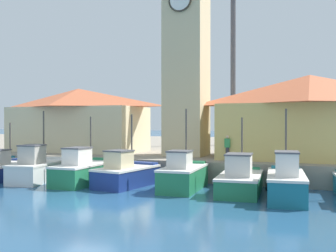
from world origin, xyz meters
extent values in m
plane|color=navy|center=(0.00, 0.00, 0.00)|extent=(300.00, 300.00, 0.00)
cube|color=gray|center=(0.00, 27.46, 0.66)|extent=(120.00, 40.00, 1.31)
cube|color=#196B7F|center=(-11.57, 7.36, 1.14)|extent=(1.54, 0.76, 0.24)
cube|color=navy|center=(-9.15, 4.62, 0.45)|extent=(2.61, 5.20, 0.91)
cube|color=navy|center=(-9.41, 6.85, 1.03)|extent=(1.81, 0.79, 0.24)
cube|color=silver|center=(-9.15, 4.62, 0.96)|extent=(2.68, 5.27, 0.12)
cylinder|color=#4C4742|center=(-9.22, 5.24, 2.37)|extent=(0.10, 0.10, 2.71)
cube|color=silver|center=(-6.37, 4.66, 0.55)|extent=(2.68, 5.03, 1.10)
cube|color=silver|center=(-6.74, 6.77, 1.22)|extent=(1.68, 0.87, 0.24)
cube|color=silver|center=(-6.37, 4.66, 1.15)|extent=(2.74, 5.10, 0.12)
cube|color=#B2ADA3|center=(-6.23, 3.84, 1.75)|extent=(1.36, 1.61, 1.09)
cube|color=#4C4C51|center=(-6.23, 3.84, 2.34)|extent=(1.45, 1.70, 0.08)
cylinder|color=#4C4742|center=(-6.48, 5.25, 2.85)|extent=(0.10, 0.10, 3.28)
torus|color=black|center=(-7.42, 4.72, 0.55)|extent=(0.21, 0.53, 0.52)
cube|color=#237A4C|center=(-3.07, 4.85, 0.57)|extent=(1.90, 5.05, 1.14)
cube|color=#237A4C|center=(-3.07, 7.12, 1.26)|extent=(1.60, 0.61, 0.24)
cube|color=silver|center=(-3.07, 4.85, 1.19)|extent=(1.96, 5.11, 0.12)
cube|color=silver|center=(-3.06, 3.97, 1.72)|extent=(1.13, 1.52, 0.95)
cube|color=#4C4C51|center=(-3.06, 3.97, 2.24)|extent=(1.22, 1.60, 0.08)
cylinder|color=#4C4742|center=(-3.07, 5.48, 2.68)|extent=(0.10, 0.10, 2.87)
torus|color=black|center=(-4.09, 5.10, 0.57)|extent=(0.12, 0.52, 0.52)
cube|color=navy|center=(-0.23, 4.82, 0.51)|extent=(2.73, 4.45, 1.03)
cube|color=navy|center=(0.08, 6.63, 1.15)|extent=(1.82, 0.89, 0.24)
cube|color=silver|center=(-0.23, 4.82, 1.08)|extent=(2.80, 4.52, 0.12)
cube|color=beige|center=(-0.36, 4.10, 1.61)|extent=(1.42, 1.44, 0.95)
cube|color=#4C4C51|center=(-0.36, 4.10, 2.13)|extent=(1.52, 1.53, 0.08)
cylinder|color=#4C4742|center=(-0.14, 5.33, 2.68)|extent=(0.10, 0.10, 3.09)
torus|color=black|center=(-1.28, 5.21, 0.51)|extent=(0.21, 0.53, 0.52)
cube|color=#237A4C|center=(3.26, 4.93, 0.59)|extent=(2.03, 4.47, 1.18)
cube|color=#237A4C|center=(3.17, 6.87, 1.30)|extent=(1.58, 0.67, 0.24)
cube|color=silver|center=(3.26, 4.93, 1.23)|extent=(2.09, 4.53, 0.12)
cube|color=beige|center=(3.29, 4.17, 1.72)|extent=(1.16, 1.37, 0.86)
cube|color=#4C4C51|center=(3.29, 4.17, 2.19)|extent=(1.24, 1.45, 0.08)
cylinder|color=#4C4742|center=(3.23, 5.48, 2.91)|extent=(0.10, 0.10, 3.24)
torus|color=black|center=(2.26, 5.11, 0.59)|extent=(0.14, 0.52, 0.52)
cube|color=#237A4C|center=(6.42, 5.11, 0.45)|extent=(2.41, 5.23, 0.90)
cube|color=#237A4C|center=(6.26, 7.40, 1.02)|extent=(1.79, 0.72, 0.24)
cube|color=silver|center=(6.42, 5.11, 0.95)|extent=(2.48, 5.29, 0.12)
cube|color=beige|center=(6.48, 4.22, 1.54)|extent=(1.34, 1.61, 1.06)
cube|color=#4C4C51|center=(6.48, 4.22, 2.12)|extent=(1.42, 1.70, 0.08)
cylinder|color=#4C4742|center=(6.37, 5.74, 2.52)|extent=(0.10, 0.10, 3.01)
torus|color=black|center=(5.29, 5.28, 0.45)|extent=(0.16, 0.53, 0.52)
cube|color=#196B7F|center=(8.82, 4.15, 0.57)|extent=(2.15, 5.07, 1.14)
cube|color=#196B7F|center=(8.61, 6.36, 1.26)|extent=(1.49, 0.73, 0.24)
cube|color=silver|center=(8.82, 4.15, 1.19)|extent=(2.22, 5.13, 0.12)
cube|color=silver|center=(8.90, 3.29, 1.79)|extent=(1.15, 1.57, 1.07)
cube|color=#4C4C51|center=(8.90, 3.29, 2.36)|extent=(1.24, 1.66, 0.08)
cylinder|color=#4C4742|center=(8.76, 4.76, 2.85)|extent=(0.10, 0.10, 3.19)
torus|color=black|center=(7.87, 4.31, 0.57)|extent=(0.17, 0.53, 0.52)
cube|color=beige|center=(1.24, 11.70, 7.52)|extent=(2.87, 2.87, 12.40)
cylinder|color=white|center=(1.24, 10.20, 12.33)|extent=(1.58, 0.12, 1.58)
torus|color=#332D23|center=(1.24, 10.16, 12.33)|extent=(1.70, 0.12, 1.70)
cube|color=beige|center=(-8.78, 12.76, 3.17)|extent=(11.03, 5.38, 3.71)
pyramid|color=#C1603D|center=(-8.78, 12.76, 5.82)|extent=(11.43, 5.78, 1.60)
cube|color=tan|center=(9.78, 12.05, 3.14)|extent=(11.44, 6.49, 3.65)
pyramid|color=#C1603D|center=(9.78, 12.05, 5.94)|extent=(11.84, 6.89, 1.97)
cube|color=#353539|center=(1.93, 25.65, 1.91)|extent=(2.00, 2.00, 1.20)
cylinder|color=#4C4C51|center=(1.93, 25.65, 12.28)|extent=(0.56, 0.56, 19.54)
cylinder|color=#33333D|center=(4.93, 8.72, 1.74)|extent=(0.22, 0.22, 0.85)
cube|color=#338C4C|center=(4.93, 8.72, 2.44)|extent=(0.34, 0.22, 0.56)
sphere|color=beige|center=(4.93, 8.72, 2.83)|extent=(0.20, 0.20, 0.20)
camera|label=1|loc=(10.16, -15.86, 3.76)|focal=42.00mm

